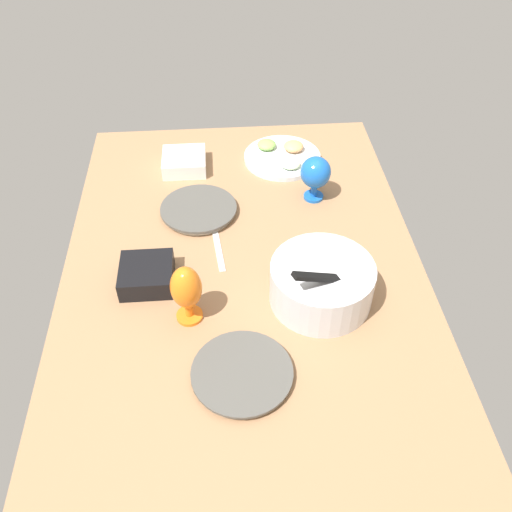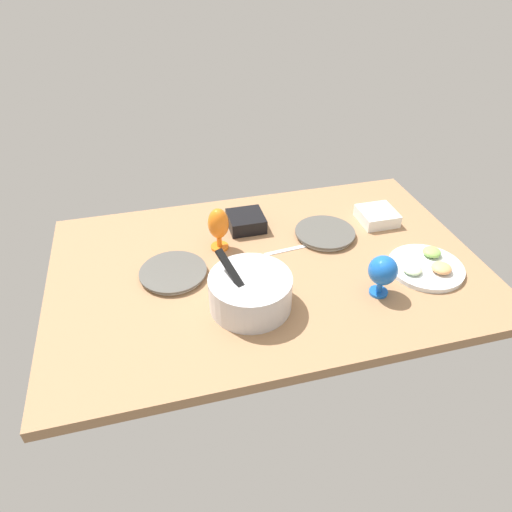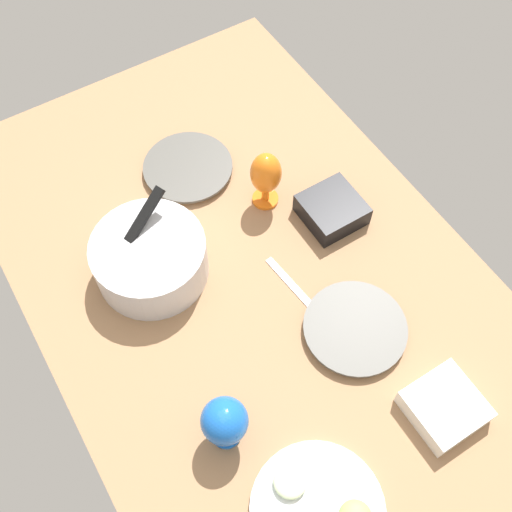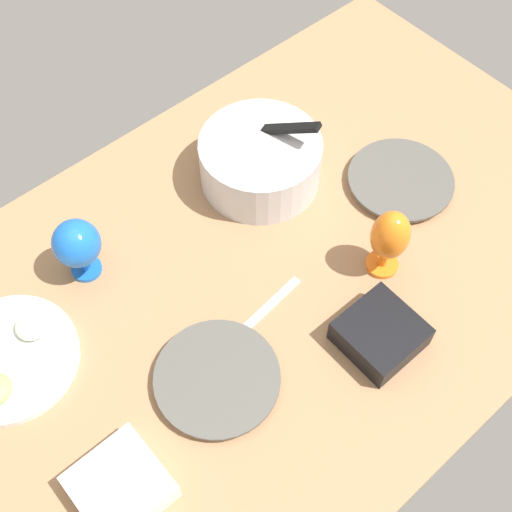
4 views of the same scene
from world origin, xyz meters
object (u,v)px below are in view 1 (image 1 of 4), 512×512
(hurricane_glass_orange, at_px, (186,289))
(hurricane_glass_blue, at_px, (315,173))
(dinner_plate_right, at_px, (242,374))
(fruit_platter, at_px, (283,156))
(mixing_bowl, at_px, (322,282))
(square_bowl_black, at_px, (147,274))
(square_bowl_white, at_px, (184,161))
(dinner_plate_left, at_px, (199,210))

(hurricane_glass_orange, distance_m, hurricane_glass_blue, 0.63)
(dinner_plate_right, relative_size, fruit_platter, 0.89)
(mixing_bowl, height_order, hurricane_glass_orange, mixing_bowl)
(fruit_platter, bearing_deg, square_bowl_black, -37.50)
(hurricane_glass_blue, height_order, square_bowl_white, hurricane_glass_blue)
(mixing_bowl, height_order, square_bowl_white, mixing_bowl)
(square_bowl_white, bearing_deg, dinner_plate_right, 9.68)
(dinner_plate_right, distance_m, fruit_platter, 0.94)
(hurricane_glass_orange, distance_m, square_bowl_white, 0.69)
(fruit_platter, bearing_deg, hurricane_glass_blue, 18.28)
(dinner_plate_right, relative_size, hurricane_glass_orange, 1.39)
(dinner_plate_left, distance_m, hurricane_glass_orange, 0.44)
(square_bowl_black, bearing_deg, hurricane_glass_orange, 40.97)
(square_bowl_white, bearing_deg, mixing_bowl, 30.08)
(fruit_platter, height_order, hurricane_glass_orange, hurricane_glass_orange)
(mixing_bowl, bearing_deg, dinner_plate_left, -140.34)
(hurricane_glass_blue, bearing_deg, dinner_plate_right, -22.19)
(mixing_bowl, xyz_separation_m, hurricane_glass_orange, (0.04, -0.35, 0.04))
(square_bowl_white, bearing_deg, dinner_plate_left, 10.88)
(square_bowl_black, bearing_deg, fruit_platter, 142.50)
(fruit_platter, height_order, square_bowl_white, square_bowl_white)
(hurricane_glass_orange, height_order, square_bowl_white, hurricane_glass_orange)
(mixing_bowl, bearing_deg, fruit_platter, -177.85)
(dinner_plate_right, height_order, hurricane_glass_blue, hurricane_glass_blue)
(dinner_plate_right, height_order, square_bowl_white, square_bowl_white)
(hurricane_glass_blue, distance_m, square_bowl_white, 0.48)
(dinner_plate_right, xyz_separation_m, hurricane_glass_blue, (-0.68, 0.28, 0.09))
(dinner_plate_right, distance_m, mixing_bowl, 0.33)
(dinner_plate_right, bearing_deg, hurricane_glass_blue, 157.81)
(square_bowl_white, bearing_deg, hurricane_glass_orange, 1.98)
(fruit_platter, relative_size, hurricane_glass_blue, 1.79)
(hurricane_glass_orange, xyz_separation_m, square_bowl_black, (-0.14, -0.12, -0.07))
(hurricane_glass_orange, height_order, hurricane_glass_blue, hurricane_glass_orange)
(hurricane_glass_blue, xyz_separation_m, square_bowl_black, (0.35, -0.52, -0.06))
(dinner_plate_left, distance_m, fruit_platter, 0.42)
(fruit_platter, distance_m, hurricane_glass_orange, 0.79)
(mixing_bowl, distance_m, hurricane_glass_blue, 0.45)
(dinner_plate_right, height_order, mixing_bowl, mixing_bowl)
(dinner_plate_right, xyz_separation_m, hurricane_glass_orange, (-0.20, -0.13, 0.10))
(hurricane_glass_blue, height_order, square_bowl_black, hurricane_glass_blue)
(dinner_plate_left, xyz_separation_m, fruit_platter, (-0.28, 0.30, 0.00))
(mixing_bowl, bearing_deg, hurricane_glass_blue, 173.45)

